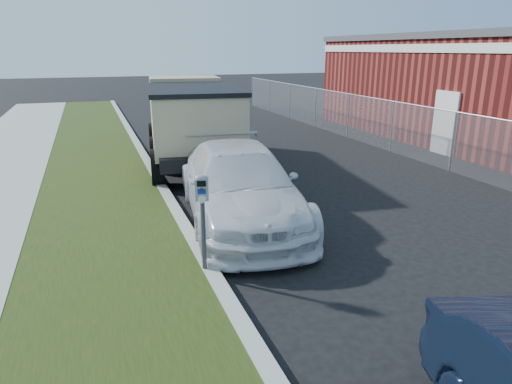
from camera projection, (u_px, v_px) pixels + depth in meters
name	position (u px, v px, depth m)	size (l,w,h in m)	color
ground	(345.00, 251.00, 8.43)	(120.00, 120.00, 0.00)	black
streetside	(25.00, 248.00, 8.39)	(6.12, 50.00, 0.15)	gray
chainlink_fence	(393.00, 117.00, 16.29)	(0.06, 30.06, 30.00)	slate
brick_building	(501.00, 86.00, 18.89)	(9.20, 14.20, 4.17)	maroon
parking_meter	(202.00, 202.00, 7.11)	(0.25, 0.20, 1.58)	#3F4247
white_wagon	(239.00, 185.00, 9.76)	(2.23, 5.49, 1.59)	silver
dump_truck	(190.00, 117.00, 14.74)	(3.35, 6.94, 2.62)	black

